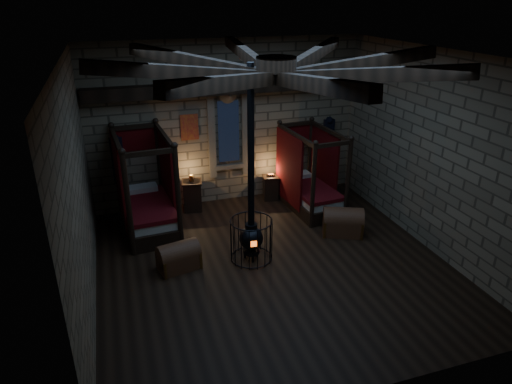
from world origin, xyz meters
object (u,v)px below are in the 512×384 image
object	(u,v)px
bed_right	(309,189)
stove	(251,235)
bed_left	(148,206)
trunk_left	(179,257)
trunk_right	(343,222)

from	to	relation	value
bed_right	stove	distance (m)	2.94
bed_left	stove	xyz separation A→B (m)	(1.91, -2.10, 0.01)
trunk_left	bed_right	bearing A→B (deg)	14.27
bed_right	stove	size ratio (longest dim) A/B	0.51
stove	trunk_left	bearing A→B (deg)	-178.83
trunk_left	bed_left	bearing A→B (deg)	88.75
trunk_right	stove	distance (m)	2.40
bed_right	trunk_right	distance (m)	1.59
bed_right	trunk_right	world-z (taller)	bed_right
bed_left	stove	world-z (taller)	stove
bed_left	trunk_left	size ratio (longest dim) A/B	2.52
bed_right	trunk_left	size ratio (longest dim) A/B	2.29
bed_left	stove	size ratio (longest dim) A/B	0.56
trunk_left	trunk_right	bearing A→B (deg)	-8.12
bed_right	trunk_left	world-z (taller)	bed_right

